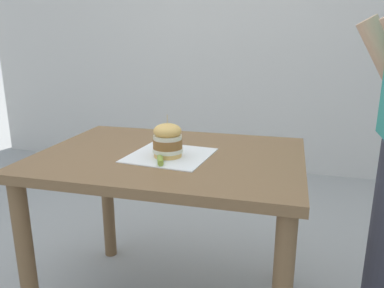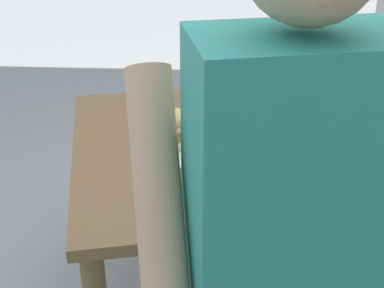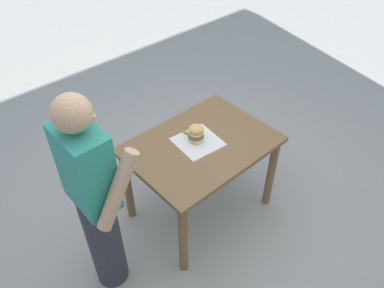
% 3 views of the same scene
% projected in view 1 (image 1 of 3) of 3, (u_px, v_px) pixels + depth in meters
% --- Properties ---
extents(patio_table, '(0.84, 1.14, 0.79)m').
position_uv_depth(patio_table, '(170.00, 181.00, 1.67)').
color(patio_table, brown).
rests_on(patio_table, ground).
extents(serving_paper, '(0.37, 0.37, 0.00)m').
position_uv_depth(serving_paper, '(170.00, 155.00, 1.61)').
color(serving_paper, white).
rests_on(serving_paper, patio_table).
extents(sandwich, '(0.13, 0.13, 0.18)m').
position_uv_depth(sandwich, '(168.00, 140.00, 1.57)').
color(sandwich, '#E5B25B').
rests_on(sandwich, serving_paper).
extents(pickle_spear, '(0.10, 0.06, 0.02)m').
position_uv_depth(pickle_spear, '(160.00, 160.00, 1.50)').
color(pickle_spear, '#8EA83D').
rests_on(pickle_spear, serving_paper).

